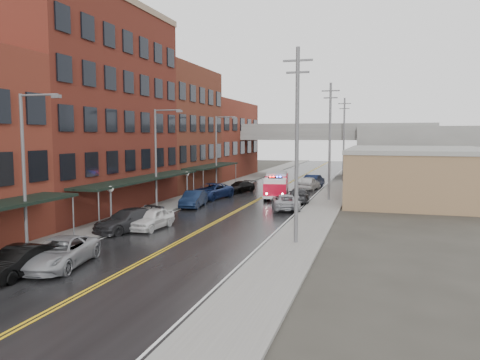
# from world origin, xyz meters

# --- Properties ---
(ground) EXTENTS (220.00, 220.00, 0.00)m
(ground) POSITION_xyz_m (0.00, 0.00, 0.00)
(ground) COLOR #2D2B26
(ground) RESTS_ON ground
(road) EXTENTS (11.00, 160.00, 0.02)m
(road) POSITION_xyz_m (0.00, 30.00, 0.01)
(road) COLOR black
(road) RESTS_ON ground
(sidewalk_left) EXTENTS (3.00, 160.00, 0.15)m
(sidewalk_left) POSITION_xyz_m (-7.30, 30.00, 0.07)
(sidewalk_left) COLOR slate
(sidewalk_left) RESTS_ON ground
(sidewalk_right) EXTENTS (3.00, 160.00, 0.15)m
(sidewalk_right) POSITION_xyz_m (7.30, 30.00, 0.07)
(sidewalk_right) COLOR slate
(sidewalk_right) RESTS_ON ground
(curb_left) EXTENTS (0.30, 160.00, 0.15)m
(curb_left) POSITION_xyz_m (-5.65, 30.00, 0.07)
(curb_left) COLOR gray
(curb_left) RESTS_ON ground
(curb_right) EXTENTS (0.30, 160.00, 0.15)m
(curb_right) POSITION_xyz_m (5.65, 30.00, 0.07)
(curb_right) COLOR gray
(curb_right) RESTS_ON ground
(brick_building_b) EXTENTS (9.00, 20.00, 18.00)m
(brick_building_b) POSITION_xyz_m (-13.30, 23.00, 9.00)
(brick_building_b) COLOR #582417
(brick_building_b) RESTS_ON ground
(brick_building_c) EXTENTS (9.00, 15.00, 15.00)m
(brick_building_c) POSITION_xyz_m (-13.30, 40.50, 7.50)
(brick_building_c) COLOR #602B1C
(brick_building_c) RESTS_ON ground
(brick_building_far) EXTENTS (9.00, 20.00, 12.00)m
(brick_building_far) POSITION_xyz_m (-13.30, 58.00, 6.00)
(brick_building_far) COLOR maroon
(brick_building_far) RESTS_ON ground
(tan_building) EXTENTS (14.00, 22.00, 5.00)m
(tan_building) POSITION_xyz_m (16.00, 40.00, 2.50)
(tan_building) COLOR #8D6F4C
(tan_building) RESTS_ON ground
(right_far_block) EXTENTS (18.00, 30.00, 8.00)m
(right_far_block) POSITION_xyz_m (18.00, 70.00, 4.00)
(right_far_block) COLOR slate
(right_far_block) RESTS_ON ground
(awning_1) EXTENTS (2.60, 18.00, 3.09)m
(awning_1) POSITION_xyz_m (-7.49, 23.00, 2.99)
(awning_1) COLOR black
(awning_1) RESTS_ON ground
(awning_2) EXTENTS (2.60, 13.00, 3.09)m
(awning_2) POSITION_xyz_m (-7.49, 40.50, 2.99)
(awning_2) COLOR black
(awning_2) RESTS_ON ground
(globe_lamp_1) EXTENTS (0.44, 0.44, 3.12)m
(globe_lamp_1) POSITION_xyz_m (-6.40, 16.00, 2.31)
(globe_lamp_1) COLOR #59595B
(globe_lamp_1) RESTS_ON ground
(globe_lamp_2) EXTENTS (0.44, 0.44, 3.12)m
(globe_lamp_2) POSITION_xyz_m (-6.40, 30.00, 2.31)
(globe_lamp_2) COLOR #59595B
(globe_lamp_2) RESTS_ON ground
(street_lamp_0) EXTENTS (2.64, 0.22, 9.00)m
(street_lamp_0) POSITION_xyz_m (-6.55, 8.00, 5.19)
(street_lamp_0) COLOR #59595B
(street_lamp_0) RESTS_ON ground
(street_lamp_1) EXTENTS (2.64, 0.22, 9.00)m
(street_lamp_1) POSITION_xyz_m (-6.55, 24.00, 5.19)
(street_lamp_1) COLOR #59595B
(street_lamp_1) RESTS_ON ground
(street_lamp_2) EXTENTS (2.64, 0.22, 9.00)m
(street_lamp_2) POSITION_xyz_m (-6.55, 40.00, 5.19)
(street_lamp_2) COLOR #59595B
(street_lamp_2) RESTS_ON ground
(utility_pole_0) EXTENTS (1.80, 0.24, 12.00)m
(utility_pole_0) POSITION_xyz_m (7.20, 15.00, 6.31)
(utility_pole_0) COLOR #59595B
(utility_pole_0) RESTS_ON ground
(utility_pole_1) EXTENTS (1.80, 0.24, 12.00)m
(utility_pole_1) POSITION_xyz_m (7.20, 35.00, 6.31)
(utility_pole_1) COLOR #59595B
(utility_pole_1) RESTS_ON ground
(utility_pole_2) EXTENTS (1.80, 0.24, 12.00)m
(utility_pole_2) POSITION_xyz_m (7.20, 55.00, 6.31)
(utility_pole_2) COLOR #59595B
(utility_pole_2) RESTS_ON ground
(overpass) EXTENTS (40.00, 10.00, 7.50)m
(overpass) POSITION_xyz_m (0.00, 62.00, 5.99)
(overpass) COLOR slate
(overpass) RESTS_ON ground
(fire_truck) EXTENTS (3.86, 7.67, 2.70)m
(fire_truck) POSITION_xyz_m (1.50, 35.95, 1.46)
(fire_truck) COLOR #B3081F
(fire_truck) RESTS_ON ground
(parked_car_left_1) EXTENTS (1.66, 4.41, 1.44)m
(parked_car_left_1) POSITION_xyz_m (-4.45, 4.70, 0.72)
(parked_car_left_1) COLOR black
(parked_car_left_1) RESTS_ON ground
(parked_car_left_2) EXTENTS (3.41, 5.72, 1.49)m
(parked_car_left_2) POSITION_xyz_m (-3.60, 6.63, 0.74)
(parked_car_left_2) COLOR gray
(parked_car_left_2) RESTS_ON ground
(parked_car_left_3) EXTENTS (3.86, 5.76, 1.55)m
(parked_car_left_3) POSITION_xyz_m (-4.85, 15.70, 0.78)
(parked_car_left_3) COLOR #252528
(parked_car_left_3) RESTS_ON ground
(parked_car_left_4) EXTENTS (2.06, 4.54, 1.51)m
(parked_car_left_4) POSITION_xyz_m (-3.60, 16.80, 0.76)
(parked_car_left_4) COLOR silver
(parked_car_left_4) RESTS_ON ground
(parked_car_left_5) EXTENTS (2.15, 4.82, 1.54)m
(parked_car_left_5) POSITION_xyz_m (-4.58, 27.20, 0.77)
(parked_car_left_5) COLOR black
(parked_car_left_5) RESTS_ON ground
(parked_car_left_6) EXTENTS (3.86, 6.28, 1.62)m
(parked_car_left_6) POSITION_xyz_m (-4.98, 33.20, 0.81)
(parked_car_left_6) COLOR navy
(parked_car_left_6) RESTS_ON ground
(parked_car_left_7) EXTENTS (3.22, 4.91, 1.32)m
(parked_car_left_7) POSITION_xyz_m (-3.60, 39.20, 0.66)
(parked_car_left_7) COLOR black
(parked_car_left_7) RESTS_ON ground
(parked_car_right_0) EXTENTS (3.58, 5.54, 1.42)m
(parked_car_right_0) POSITION_xyz_m (4.00, 28.20, 0.71)
(parked_car_right_0) COLOR #97989E
(parked_car_right_0) RESTS_ON ground
(parked_car_right_1) EXTENTS (2.67, 5.33, 1.49)m
(parked_car_right_1) POSITION_xyz_m (4.44, 33.06, 0.74)
(parked_car_right_1) COLOR #27272A
(parked_car_right_1) RESTS_ON ground
(parked_car_right_2) EXTENTS (2.49, 5.03, 1.65)m
(parked_car_right_2) POSITION_xyz_m (3.81, 44.42, 0.82)
(parked_car_right_2) COLOR silver
(parked_car_right_2) RESTS_ON ground
(parked_car_right_3) EXTENTS (2.37, 5.13, 1.63)m
(parked_car_right_3) POSITION_xyz_m (3.96, 47.80, 0.81)
(parked_car_right_3) COLOR black
(parked_car_right_3) RESTS_ON ground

